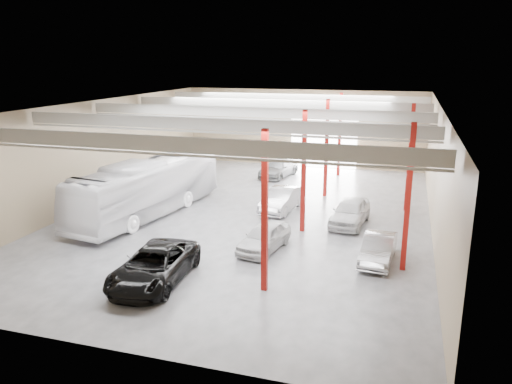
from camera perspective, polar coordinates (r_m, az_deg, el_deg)
The scene contains 8 objects.
depot_shell at distance 31.26m, azimuth -0.17°, elevation 6.31°, with size 22.12×32.12×7.06m.
coach_bus at distance 32.39m, azimuth -12.30°, elevation 0.48°, with size 2.97×12.69×3.53m, color white.
black_sedan at distance 22.86m, azimuth -11.55°, elevation -8.24°, with size 2.63×5.70×1.58m, color black.
car_row_a at distance 26.09m, azimuth 0.94°, elevation -5.16°, with size 1.66×4.13×1.41m, color silver.
car_row_b at distance 32.72m, azimuth 2.95°, elevation -0.87°, with size 1.60×4.60×1.52m, color #BABABF.
car_row_c at distance 42.37m, azimuth 2.61°, elevation 2.73°, with size 1.97×4.85×1.41m, color slate.
car_right_near at distance 25.36m, azimuth 13.80°, elevation -6.30°, with size 1.43×4.09×1.35m, color #A7A7AC.
car_right_far at distance 30.53m, azimuth 10.70°, elevation -2.23°, with size 1.86×4.63×1.58m, color silver.
Camera 1 is at (9.23, -29.05, 9.70)m, focal length 35.00 mm.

